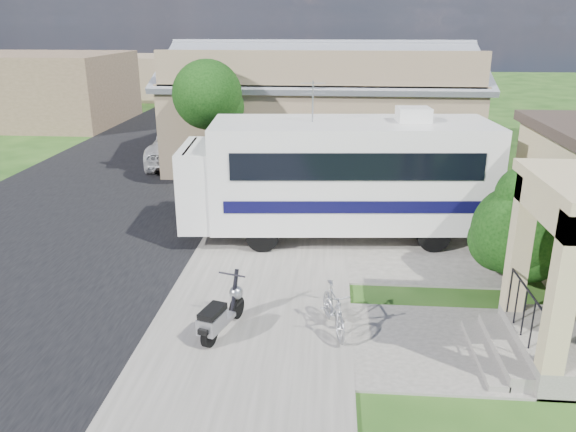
# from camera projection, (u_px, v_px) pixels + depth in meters

# --- Properties ---
(ground) EXTENTS (120.00, 120.00, 0.00)m
(ground) POSITION_uv_depth(u_px,v_px,m) (303.00, 315.00, 11.65)
(ground) COLOR #183D10
(street_slab) EXTENTS (9.00, 80.00, 0.02)m
(street_slab) POSITION_uv_depth(u_px,v_px,m) (122.00, 179.00, 21.61)
(street_slab) COLOR black
(street_slab) RESTS_ON ground
(sidewalk_slab) EXTENTS (4.00, 80.00, 0.06)m
(sidewalk_slab) POSITION_uv_depth(u_px,v_px,m) (290.00, 182.00, 21.12)
(sidewalk_slab) COLOR #5F5D56
(sidewalk_slab) RESTS_ON ground
(driveway_slab) EXTENTS (7.00, 6.00, 0.05)m
(driveway_slab) POSITION_uv_depth(u_px,v_px,m) (364.00, 237.00, 15.76)
(driveway_slab) COLOR #5F5D56
(driveway_slab) RESTS_ON ground
(walk_slab) EXTENTS (4.00, 3.00, 0.05)m
(walk_slab) POSITION_uv_depth(u_px,v_px,m) (460.00, 347.00, 10.48)
(walk_slab) COLOR #5F5D56
(walk_slab) RESTS_ON ground
(warehouse) EXTENTS (12.50, 8.40, 5.04)m
(warehouse) POSITION_uv_depth(u_px,v_px,m) (320.00, 114.00, 24.14)
(warehouse) COLOR #857153
(warehouse) RESTS_ON ground
(distant_bldg_far) EXTENTS (10.00, 8.00, 4.00)m
(distant_bldg_far) POSITION_uv_depth(u_px,v_px,m) (35.00, 89.00, 32.96)
(distant_bldg_far) COLOR brown
(distant_bldg_far) RESTS_ON ground
(distant_bldg_near) EXTENTS (8.00, 7.00, 3.20)m
(distant_bldg_near) POSITION_uv_depth(u_px,v_px,m) (136.00, 77.00, 44.23)
(distant_bldg_near) COLOR #857153
(distant_bldg_near) RESTS_ON ground
(street_tree_a) EXTENTS (2.44, 2.40, 4.58)m
(street_tree_a) POSITION_uv_depth(u_px,v_px,m) (211.00, 98.00, 19.37)
(street_tree_a) COLOR #2F2014
(street_tree_a) RESTS_ON ground
(street_tree_b) EXTENTS (2.44, 2.40, 4.73)m
(street_tree_b) POSITION_uv_depth(u_px,v_px,m) (251.00, 70.00, 28.73)
(street_tree_b) COLOR #2F2014
(street_tree_b) RESTS_ON ground
(street_tree_c) EXTENTS (2.44, 2.40, 4.42)m
(street_tree_c) POSITION_uv_depth(u_px,v_px,m) (270.00, 63.00, 37.30)
(street_tree_c) COLOR #2F2014
(street_tree_c) RESTS_ON ground
(motorhome) EXTENTS (8.50, 3.25, 4.26)m
(motorhome) POSITION_uv_depth(u_px,v_px,m) (339.00, 174.00, 15.31)
(motorhome) COLOR silver
(motorhome) RESTS_ON ground
(shrub) EXTENTS (2.30, 2.19, 2.82)m
(shrub) POSITION_uv_depth(u_px,v_px,m) (522.00, 226.00, 12.52)
(shrub) COLOR #2F2014
(shrub) RESTS_ON ground
(scooter) EXTENTS (0.78, 1.59, 1.07)m
(scooter) POSITION_uv_depth(u_px,v_px,m) (220.00, 315.00, 10.70)
(scooter) COLOR black
(scooter) RESTS_ON ground
(bicycle) EXTENTS (0.83, 1.62, 0.94)m
(bicycle) POSITION_uv_depth(u_px,v_px,m) (334.00, 312.00, 10.84)
(bicycle) COLOR #95959B
(bicycle) RESTS_ON ground
(pickup_truck) EXTENTS (3.19, 5.55, 1.46)m
(pickup_truck) POSITION_uv_depth(u_px,v_px,m) (180.00, 146.00, 23.92)
(pickup_truck) COLOR silver
(pickup_truck) RESTS_ON ground
(van) EXTENTS (2.65, 5.73, 1.62)m
(van) POSITION_uv_depth(u_px,v_px,m) (200.00, 116.00, 30.94)
(van) COLOR silver
(van) RESTS_ON ground
(garden_hose) EXTENTS (0.35, 0.35, 0.16)m
(garden_hose) POSITION_uv_depth(u_px,v_px,m) (494.00, 333.00, 10.82)
(garden_hose) COLOR #196915
(garden_hose) RESTS_ON ground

